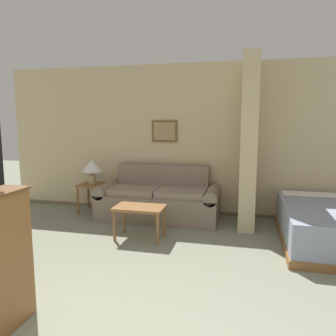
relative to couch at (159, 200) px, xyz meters
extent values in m
cube|color=#CCB78E|center=(0.57, 0.48, 0.98)|extent=(7.14, 0.12, 2.60)
cube|color=#70644E|center=(0.57, 0.41, -0.29)|extent=(7.14, 0.02, 0.06)
cube|color=brown|center=(0.00, 0.40, 1.13)|extent=(0.45, 0.02, 0.38)
cube|color=#9E845B|center=(0.00, 0.39, 1.13)|extent=(0.38, 0.01, 0.31)
cube|color=#CCB78E|center=(1.44, -0.02, 0.98)|extent=(0.24, 0.88, 2.60)
cube|color=gray|center=(0.00, -0.04, -0.10)|extent=(1.61, 0.84, 0.42)
cube|color=gray|center=(0.00, 0.28, 0.33)|extent=(1.61, 0.20, 0.45)
cube|color=gray|center=(-0.90, -0.04, -0.10)|extent=(0.19, 0.84, 0.42)
cylinder|color=gray|center=(-0.90, -0.04, 0.15)|extent=(0.21, 0.84, 0.21)
cube|color=gray|center=(0.90, -0.04, -0.10)|extent=(0.19, 0.84, 0.42)
cylinder|color=gray|center=(0.90, -0.04, 0.15)|extent=(0.21, 0.84, 0.21)
cube|color=gray|center=(-0.40, -0.09, 0.16)|extent=(0.79, 0.60, 0.10)
cube|color=gray|center=(0.40, -0.09, 0.16)|extent=(0.79, 0.60, 0.10)
cube|color=brown|center=(-0.01, -1.00, 0.12)|extent=(0.69, 0.44, 0.04)
cylinder|color=brown|center=(-0.32, -1.17, -0.11)|extent=(0.04, 0.04, 0.42)
cylinder|color=brown|center=(0.30, -1.17, -0.11)|extent=(0.04, 0.04, 0.42)
cylinder|color=brown|center=(-0.32, -0.82, -0.11)|extent=(0.04, 0.04, 0.42)
cylinder|color=brown|center=(0.30, -0.82, -0.11)|extent=(0.04, 0.04, 0.42)
cube|color=brown|center=(-1.24, 0.06, 0.19)|extent=(0.45, 0.45, 0.04)
cylinder|color=brown|center=(-1.43, -0.14, -0.07)|extent=(0.04, 0.04, 0.48)
cylinder|color=brown|center=(-1.04, -0.14, -0.07)|extent=(0.04, 0.04, 0.48)
cylinder|color=brown|center=(-1.43, 0.25, -0.07)|extent=(0.04, 0.04, 0.48)
cylinder|color=brown|center=(-1.04, 0.25, -0.07)|extent=(0.04, 0.04, 0.48)
cylinder|color=tan|center=(-1.24, 0.06, 0.28)|extent=(0.14, 0.14, 0.16)
cylinder|color=tan|center=(-1.24, 0.06, 0.39)|extent=(0.02, 0.02, 0.07)
cone|color=silver|center=(-1.24, 0.06, 0.54)|extent=(0.35, 0.35, 0.22)
cube|color=white|center=(2.64, 0.12, 0.15)|extent=(1.31, 0.36, 0.10)
camera|label=1|loc=(1.40, -5.20, 1.33)|focal=35.00mm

